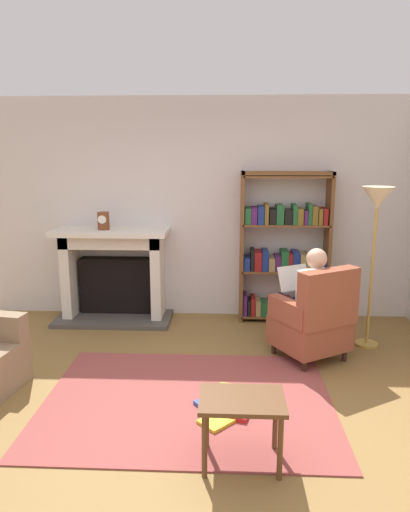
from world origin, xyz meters
TOP-DOWN VIEW (x-y plane):
  - ground at (0.00, 0.00)m, footprint 14.00×14.00m
  - back_wall at (0.00, 2.55)m, footprint 5.60×0.10m
  - area_rug at (0.00, 0.30)m, footprint 2.40×1.80m
  - fireplace at (-1.08, 2.30)m, footprint 1.41×0.64m
  - mantel_clock at (-1.16, 2.20)m, footprint 0.14×0.14m
  - bookshelf at (1.01, 2.33)m, footprint 1.07×0.32m
  - armchair_reading at (1.19, 1.17)m, footprint 0.87×0.86m
  - seated_reader at (1.13, 1.27)m, footprint 0.54×0.59m
  - side_table at (0.42, -0.48)m, footprint 0.56×0.39m
  - scattered_books at (0.31, 0.18)m, footprint 0.48×0.75m
  - floor_lamp at (1.83, 1.56)m, footprint 0.32×0.32m

SIDE VIEW (x-z plane):
  - ground at x=0.00m, z-range 0.00..0.00m
  - area_rug at x=0.00m, z-range 0.00..0.01m
  - scattered_books at x=0.31m, z-range 0.01..0.05m
  - side_table at x=0.42m, z-range 0.16..0.64m
  - armchair_reading at x=1.19m, z-range -0.06..0.91m
  - fireplace at x=-1.08m, z-range 0.03..1.17m
  - seated_reader at x=1.13m, z-range 0.05..1.19m
  - bookshelf at x=1.01m, z-range -0.04..1.78m
  - mantel_clock at x=-1.16m, z-range 1.14..1.35m
  - back_wall at x=0.00m, z-range 0.00..2.70m
  - floor_lamp at x=1.83m, z-range 0.59..2.30m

